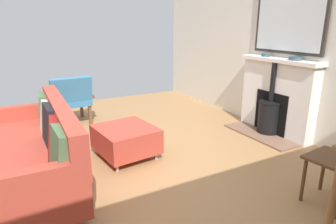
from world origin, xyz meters
name	(u,v)px	position (x,y,z in m)	size (l,w,h in m)	color
ground_plane	(118,167)	(0.00, 0.00, 0.00)	(5.04, 6.20, 0.01)	#A87A4C
wall_left	(288,41)	(-2.52, 0.00, 1.31)	(0.12, 6.20, 2.62)	silver
fireplace	(275,101)	(-2.34, 0.05, 0.48)	(0.56, 1.26, 1.09)	brown
mirror_over_mantel	(289,16)	(-2.43, 0.05, 1.64)	(0.04, 1.12, 0.99)	#2D2823
mantel_bowl_near	(266,55)	(-2.34, -0.20, 1.11)	(0.12, 0.12, 0.05)	#334C56
mantel_bowl_far	(295,58)	(-2.34, 0.30, 1.11)	(0.16, 0.16, 0.05)	#334C56
sofa	(30,152)	(0.85, -0.07, 0.34)	(0.96, 1.97, 0.79)	#B2B2B7
ottoman	(126,139)	(-0.18, -0.21, 0.23)	(0.70, 0.75, 0.37)	#B2B2B7
armchair_accent	(70,98)	(0.16, -1.72, 0.44)	(0.71, 0.64, 0.79)	brown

